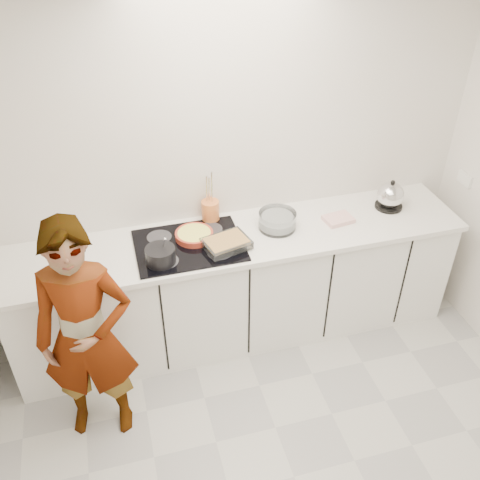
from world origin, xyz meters
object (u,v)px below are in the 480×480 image
object	(u,v)px
saucepan	(160,255)
cook	(86,337)
baking_dish	(226,243)
utensil_crock	(210,211)
mixing_bowl	(277,221)
kettle	(390,196)
hob	(189,245)
tart_dish	(194,235)

from	to	relation	value
saucepan	cook	bearing A→B (deg)	-141.33
baking_dish	utensil_crock	distance (m)	0.37
mixing_bowl	kettle	bearing A→B (deg)	2.22
baking_dish	hob	bearing A→B (deg)	158.55
mixing_bowl	cook	distance (m)	1.50
hob	utensil_crock	xyz separation A→B (m)	(0.21, 0.27, 0.07)
baking_dish	kettle	xyz separation A→B (m)	(1.30, 0.18, 0.05)
saucepan	utensil_crock	bearing A→B (deg)	44.14
baking_dish	saucepan	bearing A→B (deg)	-174.07
baking_dish	utensil_crock	bearing A→B (deg)	93.90
baking_dish	kettle	distance (m)	1.31
tart_dish	baking_dish	xyz separation A→B (m)	(0.19, -0.16, 0.01)
kettle	hob	bearing A→B (deg)	-176.86
kettle	utensil_crock	size ratio (longest dim) A/B	1.60
tart_dish	saucepan	distance (m)	0.33
hob	saucepan	xyz separation A→B (m)	(-0.21, -0.14, 0.06)
hob	utensil_crock	world-z (taller)	utensil_crock
hob	kettle	world-z (taller)	kettle
mixing_bowl	baking_dish	bearing A→B (deg)	-160.58
saucepan	kettle	distance (m)	1.76
hob	tart_dish	world-z (taller)	tart_dish
tart_dish	cook	distance (m)	1.00
hob	tart_dish	xyz separation A→B (m)	(0.05, 0.07, 0.03)
baking_dish	cook	distance (m)	1.07
mixing_bowl	cook	size ratio (longest dim) A/B	0.19
tart_dish	mixing_bowl	world-z (taller)	mixing_bowl
kettle	utensil_crock	bearing A→B (deg)	172.03
tart_dish	baking_dish	bearing A→B (deg)	-41.04
saucepan	mixing_bowl	distance (m)	0.87
mixing_bowl	utensil_crock	xyz separation A→B (m)	(-0.43, 0.22, 0.02)
saucepan	baking_dish	bearing A→B (deg)	5.93
kettle	saucepan	bearing A→B (deg)	-172.68
saucepan	kettle	world-z (taller)	kettle
kettle	cook	xyz separation A→B (m)	(-2.25, -0.63, -0.22)
baking_dish	mixing_bowl	xyz separation A→B (m)	(0.41, 0.14, 0.01)
saucepan	baking_dish	distance (m)	0.45
baking_dish	mixing_bowl	bearing A→B (deg)	19.42
utensil_crock	saucepan	bearing A→B (deg)	-135.86
tart_dish	cook	xyz separation A→B (m)	(-0.77, -0.62, -0.16)
utensil_crock	cook	bearing A→B (deg)	-138.74
tart_dish	cook	world-z (taller)	cook
hob	kettle	xyz separation A→B (m)	(1.53, 0.08, 0.09)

